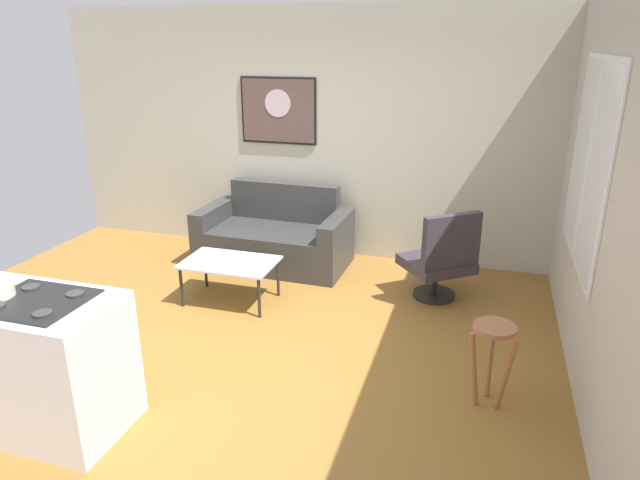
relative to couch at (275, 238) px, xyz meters
The scene contains 10 objects.
ground 1.95m from the couch, 78.49° to the right, with size 6.40×6.40×0.04m, color brown.
back_wall 1.29m from the couch, 54.29° to the left, with size 6.40×0.05×2.80m, color #B1AE9C.
right_wall 3.58m from the couch, 27.84° to the right, with size 0.05×6.40×2.80m, color #B3AC9E.
couch is the anchor object (origin of this frame).
coffee_table 1.08m from the couch, 92.89° to the right, with size 0.89×0.58×0.42m.
armchair 1.96m from the couch, 13.64° to the right, with size 0.82×0.82×0.92m.
bar_stool 3.15m from the couch, 40.72° to the right, with size 0.34×0.33×0.61m.
kitchen_counter 3.19m from the couch, 100.97° to the right, with size 1.46×0.65×0.93m.
wall_painting 1.46m from the couch, 103.06° to the left, with size 0.91×0.03×0.75m.
window 3.37m from the couch, 18.42° to the right, with size 0.03×1.63×1.57m.
Camera 1 is at (1.84, -3.72, 2.43)m, focal length 31.46 mm.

